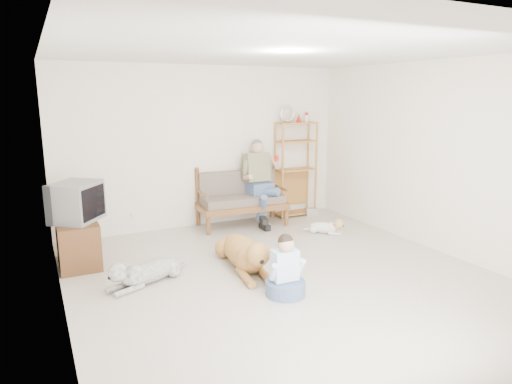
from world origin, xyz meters
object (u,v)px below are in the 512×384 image
etagere (296,168)px  tv_stand (77,242)px  golden_retriever (245,253)px  loveseat (241,197)px

etagere → tv_stand: size_ratio=2.25×
etagere → golden_retriever: etagere is taller
etagere → golden_retriever: 2.90m
loveseat → tv_stand: bearing=-160.6°
golden_retriever → etagere: bearing=53.0°
tv_stand → golden_retriever: size_ratio=0.54×
loveseat → golden_retriever: loveseat is taller
tv_stand → golden_retriever: bearing=-30.2°
loveseat → golden_retriever: bearing=-108.9°
golden_retriever → loveseat: bearing=74.5°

